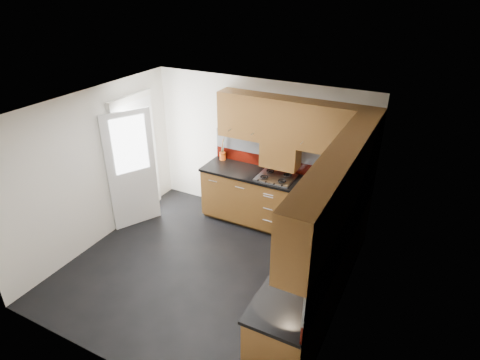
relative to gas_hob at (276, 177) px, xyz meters
The scene contains 14 objects.
room 1.63m from the gas_hob, 107.03° to the right, with size 4.00×3.80×2.64m.
base_cabinets 1.10m from the gas_hob, 50.67° to the right, with size 2.70×3.20×0.95m.
countertop 0.98m from the gas_hob, 51.77° to the right, with size 2.72×3.22×0.04m.
backsplash 1.02m from the gas_hob, 33.28° to the right, with size 2.70×3.20×0.54m.
upper_cabinets 1.36m from the gas_hob, 41.51° to the right, with size 2.50×3.20×0.72m.
extractor_hood 0.37m from the gas_hob, 90.00° to the left, with size 0.60×0.33×0.40m, color brown.
glass_cabinet 1.61m from the gas_hob, 17.76° to the right, with size 0.32×0.80×0.66m.
back_door 2.35m from the gas_hob, 162.10° to the right, with size 0.42×1.19×2.04m.
gas_hob is the anchor object (origin of this frame).
utensil_pot 1.13m from the gas_hob, 167.74° to the left, with size 0.11×0.11×0.39m.
toaster 0.86m from the gas_hob, ahead, with size 0.29×0.22×0.19m.
food_processor 1.38m from the gas_hob, 30.04° to the right, with size 0.16×0.16×0.27m.
paper_towel 2.01m from the gas_hob, 50.84° to the right, with size 0.12×0.12×0.25m, color white.
orange_cloth 1.22m from the gas_hob, 18.53° to the right, with size 0.14×0.12×0.02m, color red.
Camera 1 is at (2.54, -3.82, 3.82)m, focal length 30.00 mm.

